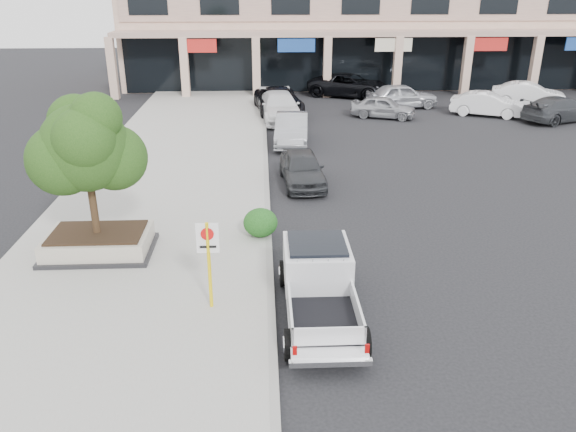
% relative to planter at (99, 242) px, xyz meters
% --- Properties ---
extents(ground, '(120.00, 120.00, 0.00)m').
position_rel_planter_xyz_m(ground, '(6.68, -2.17, -0.48)').
color(ground, black).
rests_on(ground, ground).
extents(sidewalk, '(8.00, 52.00, 0.15)m').
position_rel_planter_xyz_m(sidewalk, '(1.18, 3.83, -0.40)').
color(sidewalk, gray).
rests_on(sidewalk, ground).
extents(curb, '(0.20, 52.00, 0.15)m').
position_rel_planter_xyz_m(curb, '(5.13, 3.83, -0.40)').
color(curb, gray).
rests_on(curb, ground).
extents(strip_mall, '(40.55, 12.43, 9.50)m').
position_rel_planter_xyz_m(strip_mall, '(14.68, 31.76, 4.27)').
color(strip_mall, tan).
rests_on(strip_mall, ground).
extents(planter, '(3.20, 2.20, 0.68)m').
position_rel_planter_xyz_m(planter, '(0.00, 0.00, 0.00)').
color(planter, black).
rests_on(planter, sidewalk).
extents(planter_tree, '(2.90, 2.55, 4.00)m').
position_rel_planter_xyz_m(planter_tree, '(0.13, 0.15, 2.94)').
color(planter_tree, '#2E2212').
rests_on(planter_tree, planter).
extents(no_parking_sign, '(0.55, 0.09, 2.30)m').
position_rel_planter_xyz_m(no_parking_sign, '(3.62, -3.23, 1.16)').
color(no_parking_sign, yellow).
rests_on(no_parking_sign, sidewalk).
extents(hedge, '(1.10, 0.99, 0.93)m').
position_rel_planter_xyz_m(hedge, '(4.88, 0.94, 0.14)').
color(hedge, '#143F12').
rests_on(hedge, sidewalk).
extents(pickup_truck, '(1.90, 5.08, 1.60)m').
position_rel_planter_xyz_m(pickup_truck, '(6.33, -3.56, 0.32)').
color(pickup_truck, silver).
rests_on(pickup_truck, ground).
extents(curb_car_a, '(1.90, 4.15, 1.38)m').
position_rel_planter_xyz_m(curb_car_a, '(6.59, 6.27, 0.21)').
color(curb_car_a, '#2A2C2F').
rests_on(curb_car_a, ground).
extents(curb_car_b, '(1.97, 4.72, 1.52)m').
position_rel_planter_xyz_m(curb_car_b, '(6.50, 12.49, 0.28)').
color(curb_car_b, gray).
rests_on(curb_car_b, ground).
extents(curb_car_c, '(2.74, 5.67, 1.59)m').
position_rel_planter_xyz_m(curb_car_c, '(6.08, 17.82, 0.32)').
color(curb_car_c, silver).
rests_on(curb_car_c, ground).
extents(curb_car_d, '(3.24, 5.93, 1.58)m').
position_rel_planter_xyz_m(curb_car_d, '(6.05, 19.62, 0.31)').
color(curb_car_d, black).
rests_on(curb_car_d, ground).
extents(lot_car_a, '(4.20, 2.82, 1.33)m').
position_rel_planter_xyz_m(lot_car_a, '(12.37, 18.11, 0.19)').
color(lot_car_a, '#97999E').
rests_on(lot_car_a, ground).
extents(lot_car_b, '(4.60, 3.19, 1.44)m').
position_rel_planter_xyz_m(lot_car_b, '(18.87, 18.33, 0.24)').
color(lot_car_b, silver).
rests_on(lot_car_b, ground).
extents(lot_car_c, '(5.43, 3.87, 1.46)m').
position_rel_planter_xyz_m(lot_car_c, '(22.65, 16.68, 0.25)').
color(lot_car_c, '#323438').
rests_on(lot_car_c, ground).
extents(lot_car_d, '(6.48, 4.82, 1.64)m').
position_rel_planter_xyz_m(lot_car_d, '(11.32, 24.88, 0.34)').
color(lot_car_d, black).
rests_on(lot_car_d, ground).
extents(lot_car_e, '(4.90, 2.56, 1.59)m').
position_rel_planter_xyz_m(lot_car_e, '(14.16, 20.88, 0.32)').
color(lot_car_e, '#AAACB3').
rests_on(lot_car_e, ground).
extents(lot_car_f, '(4.93, 3.23, 1.53)m').
position_rel_planter_xyz_m(lot_car_f, '(22.72, 21.13, 0.29)').
color(lot_car_f, white).
rests_on(lot_car_f, ground).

